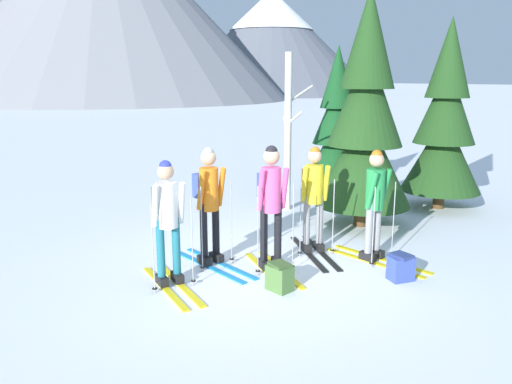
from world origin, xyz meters
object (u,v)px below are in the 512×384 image
Objects in this scene: skier_in_pink at (271,199)px; pine_tree_far at (365,121)px; pine_tree_near at (336,128)px; skier_in_white at (167,216)px; birch_tree_tall at (288,132)px; skier_in_green at (375,201)px; skier_in_orange at (209,199)px; pine_tree_mid at (445,124)px; backpack_on_snow_front at (401,267)px; skier_in_yellow at (314,193)px; backpack_on_snow_beside at (280,277)px.

skier_in_pink is 2.99m from pine_tree_far.
skier_in_pink is at bearing -141.09° from pine_tree_near.
pine_tree_far is (4.19, 0.70, 1.02)m from skier_in_white.
skier_in_pink is at bearing -129.58° from birch_tree_tall.
skier_in_pink is at bearing 160.20° from skier_in_green.
pine_tree_far is at bearing 5.06° from skier_in_orange.
backpack_on_snow_front is at bearing -147.77° from pine_tree_mid.
skier_in_yellow is 0.98m from skier_in_green.
pine_tree_far is (3.36, 0.30, 0.97)m from skier_in_orange.
birch_tree_tall is 4.39m from backpack_on_snow_front.
skier_in_white is 0.49× the size of pine_tree_near.
backpack_on_snow_beside is at bearing -161.85° from pine_tree_mid.
skier_in_green is (2.20, -1.19, -0.07)m from skier_in_orange.
pine_tree_far is (-2.36, -0.10, 0.16)m from pine_tree_mid.
skier_in_orange is 4.69× the size of backpack_on_snow_front.
birch_tree_tall is (-1.76, -0.53, 0.06)m from pine_tree_near.
skier_in_white is 3.29m from backpack_on_snow_front.
pine_tree_near reaches higher than backpack_on_snow_front.
skier_in_orange is 3.60m from birch_tree_tall.
pine_tree_far reaches higher than pine_tree_mid.
pine_tree_far is at bearing -177.67° from pine_tree_mid.
skier_in_pink reaches higher than skier_in_white.
skier_in_white is at bearing 150.45° from backpack_on_snow_front.
skier_in_green is at bearing -155.79° from pine_tree_mid.
pine_tree_near is at bearing 60.36° from pine_tree_far.
pine_tree_mid is (4.05, 0.77, 0.86)m from skier_in_yellow.
skier_in_yellow is at bearing 123.20° from skier_in_green.
pine_tree_near is (5.48, 2.98, 0.64)m from skier_in_white.
pine_tree_far reaches higher than skier_in_orange.
birch_tree_tall is (-2.83, 1.65, -0.16)m from pine_tree_mid.
skier_in_green is at bearing -127.91° from pine_tree_far.
skier_in_orange reaches higher than skier_in_yellow.
skier_in_pink is 1.18m from backpack_on_snow_beside.
skier_in_green is at bearing -102.07° from birch_tree_tall.
backpack_on_snow_front is 1.73m from backpack_on_snow_beside.
backpack_on_snow_front is (-0.25, -0.79, -0.75)m from skier_in_green.
skier_in_green is at bearing 5.61° from backpack_on_snow_beside.
pine_tree_far is 3.90m from backpack_on_snow_beside.
pine_tree_far reaches higher than skier_in_white.
pine_tree_mid is at bearing -63.94° from pine_tree_near.
backpack_on_snow_beside is at bearing -174.39° from skier_in_green.
birch_tree_tall is at bearing 50.42° from skier_in_pink.
skier_in_white is 1.70m from backpack_on_snow_beside.
pine_tree_mid reaches higher than skier_in_green.
pine_tree_mid is (5.05, 1.03, 0.77)m from skier_in_pink.
birch_tree_tall reaches higher than skier_in_orange.
birch_tree_tall is at bearing 33.36° from skier_in_white.
pine_tree_mid reaches higher than skier_in_yellow.
pine_tree_near is at bearing 44.62° from skier_in_yellow.
skier_in_white is at bearing -173.06° from pine_tree_mid.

